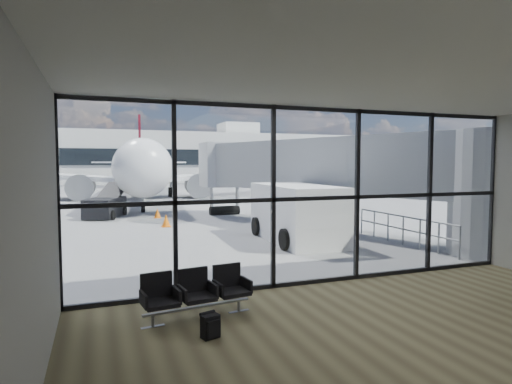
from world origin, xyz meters
TOP-DOWN VIEW (x-y plane):
  - ground at (0.00, 40.00)m, footprint 220.00×220.00m
  - lounge_shell at (0.00, -4.80)m, footprint 12.02×8.01m
  - glass_curtain_wall at (0.00, 0.00)m, footprint 12.10×0.12m
  - jet_bridge at (4.90, 7.07)m, footprint 8.00×16.50m
  - apron_railing at (5.60, 3.50)m, footprint 0.06×5.46m
  - far_terminal at (-0.59, 61.97)m, footprint 80.00×12.20m
  - tree_5 at (-15.00, 72.00)m, footprint 6.27×6.27m
  - seating_row at (-3.43, -1.32)m, footprint 2.19×0.88m
  - backpack at (-3.41, -2.44)m, footprint 0.35×0.35m
  - airliner at (-1.42, 31.21)m, footprint 30.22×35.09m
  - service_van at (2.18, 5.58)m, footprint 2.69×5.21m
  - belt_loader at (-4.81, 16.16)m, footprint 2.76×4.42m
  - traffic_cone_a at (-2.09, 14.83)m, footprint 0.38×0.38m
  - traffic_cone_b at (-2.14, 11.26)m, footprint 0.44×0.44m
  - traffic_cone_c at (5.00, 17.00)m, footprint 0.43×0.43m

SIDE VIEW (x-z plane):
  - ground at x=0.00m, z-range 0.00..0.00m
  - backpack at x=-3.41m, z-range -0.01..0.46m
  - traffic_cone_a at x=-2.09m, z-range -0.01..0.54m
  - traffic_cone_c at x=5.00m, z-range -0.02..0.60m
  - traffic_cone_b at x=-2.14m, z-range -0.02..0.61m
  - seating_row at x=-3.43m, z-range 0.05..1.03m
  - belt_loader at x=-4.81m, z-range -0.32..1.61m
  - apron_railing at x=5.60m, z-range 0.16..1.27m
  - service_van at x=2.18m, z-range 0.03..2.25m
  - glass_curtain_wall at x=0.00m, z-range 0.00..4.50m
  - lounge_shell at x=0.00m, z-range 0.40..4.91m
  - airliner at x=-1.42m, z-range -1.77..7.27m
  - jet_bridge at x=4.90m, z-range 0.59..4.92m
  - far_terminal at x=-0.59m, z-range -1.29..9.71m
  - tree_5 at x=-15.00m, z-range 1.36..10.39m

